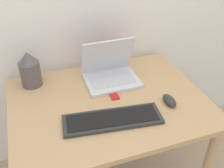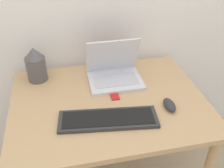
{
  "view_description": "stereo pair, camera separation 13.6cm",
  "coord_description": "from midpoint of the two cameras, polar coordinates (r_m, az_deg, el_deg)",
  "views": [
    {
      "loc": [
        -0.35,
        -0.67,
        1.58
      ],
      "look_at": [
        0.02,
        0.39,
        0.81
      ],
      "focal_mm": 42.0,
      "sensor_mm": 36.0,
      "label": 1
    },
    {
      "loc": [
        -0.22,
        -0.7,
        1.58
      ],
      "look_at": [
        0.02,
        0.39,
        0.81
      ],
      "focal_mm": 42.0,
      "sensor_mm": 36.0,
      "label": 2
    }
  ],
  "objects": [
    {
      "name": "keyboard",
      "position": [
        1.28,
        -2.96,
        -7.8
      ],
      "size": [
        0.49,
        0.21,
        0.02
      ],
      "color": "#2D2D2D",
      "rests_on": "desk"
    },
    {
      "name": "desk",
      "position": [
        1.47,
        -3.36,
        -6.45
      ],
      "size": [
        1.04,
        0.79,
        0.71
      ],
      "color": "tan",
      "rests_on": "ground_plane"
    },
    {
      "name": "mp3_player",
      "position": [
        1.43,
        -2.23,
        -2.74
      ],
      "size": [
        0.04,
        0.06,
        0.01
      ],
      "color": "red",
      "rests_on": "desk"
    },
    {
      "name": "vase",
      "position": [
        1.57,
        -19.88,
        2.94
      ],
      "size": [
        0.12,
        0.12,
        0.21
      ],
      "color": "#514C4C",
      "rests_on": "desk"
    },
    {
      "name": "mouse",
      "position": [
        1.39,
        9.69,
        -3.64
      ],
      "size": [
        0.05,
        0.11,
        0.04
      ],
      "color": "#2D2D2D",
      "rests_on": "desk"
    },
    {
      "name": "laptop",
      "position": [
        1.55,
        -2.92,
        2.61
      ],
      "size": [
        0.31,
        0.25,
        0.25
      ],
      "color": "silver",
      "rests_on": "desk"
    }
  ]
}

